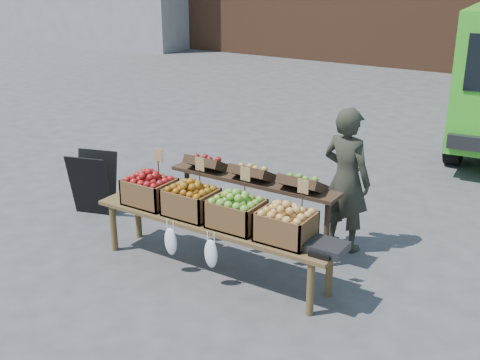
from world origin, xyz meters
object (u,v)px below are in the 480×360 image
Objects in this scene: back_table at (252,203)px; display_bench at (214,246)px; crate_red_apples at (236,214)px; crate_russet_pears at (191,202)px; crate_green_apples at (286,226)px; chalkboard_sign at (93,183)px; weighing_scale at (327,247)px; vendor at (346,180)px; crate_golden_apples at (150,191)px.

back_table is 0.76m from display_bench.
crate_russet_pears is at bearing 180.00° from crate_red_apples.
display_bench is at bearing 180.00° from crate_green_apples.
weighing_scale is (3.38, -0.43, 0.21)m from chalkboard_sign.
crate_red_apples is 1.00× the size of crate_green_apples.
vendor is 1.98× the size of chalkboard_sign.
vendor reaches higher than crate_red_apples.
chalkboard_sign is 3.42m from weighing_scale.
weighing_scale is at bearing 118.31° from vendor.
crate_russet_pears is 1.53m from weighing_scale.
crate_green_apples reaches higher than chalkboard_sign.
crate_red_apples is at bearing 0.00° from crate_golden_apples.
chalkboard_sign reaches higher than display_bench.
crate_golden_apples is at bearing 48.16° from vendor.
vendor reaches higher than crate_russet_pears.
crate_russet_pears is at bearing 59.13° from vendor.
display_bench is 5.40× the size of crate_green_apples.
weighing_scale reaches higher than display_bench.
chalkboard_sign is 1.61× the size of crate_golden_apples.
crate_russet_pears reaches higher than weighing_scale.
crate_golden_apples is at bearing -139.59° from back_table.
back_table reaches higher than display_bench.
crate_russet_pears and crate_green_apples have the same top height.
chalkboard_sign is 1.61× the size of crate_green_apples.
back_table is at bearing -9.11° from chalkboard_sign.
crate_green_apples is (-0.06, -1.25, -0.09)m from vendor.
crate_golden_apples and crate_red_apples have the same top height.
crate_golden_apples is 1.00× the size of crate_russet_pears.
vendor is 0.59× the size of display_bench.
back_table is at bearing 138.16° from crate_green_apples.
crate_russet_pears is 1.00× the size of crate_green_apples.
crate_green_apples is at bearing 0.00° from crate_red_apples.
crate_golden_apples is at bearing 180.00° from display_bench.
crate_golden_apples is at bearing -34.90° from chalkboard_sign.
back_table is (2.15, 0.29, 0.12)m from chalkboard_sign.
display_bench is at bearing 0.00° from crate_russet_pears.
crate_golden_apples is at bearing 180.00° from crate_red_apples.
weighing_scale is at bearing -24.06° from chalkboard_sign.
chalkboard_sign is at bearing 171.82° from crate_green_apples.
display_bench is 5.40× the size of crate_russet_pears.
weighing_scale is at bearing 0.00° from crate_russet_pears.
vendor reaches higher than weighing_scale.
crate_red_apples is at bearing 180.00° from weighing_scale.
crate_golden_apples is 1.10m from crate_red_apples.
crate_russet_pears is at bearing 180.00° from crate_green_apples.
back_table reaches higher than crate_russet_pears.
weighing_scale is at bearing 0.00° from crate_green_apples.
crate_green_apples is at bearing 99.26° from vendor.
vendor is 1.25m from crate_green_apples.
chalkboard_sign is 1.93m from crate_russet_pears.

